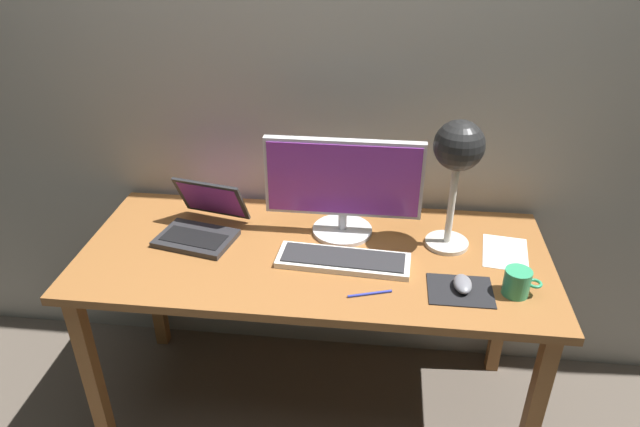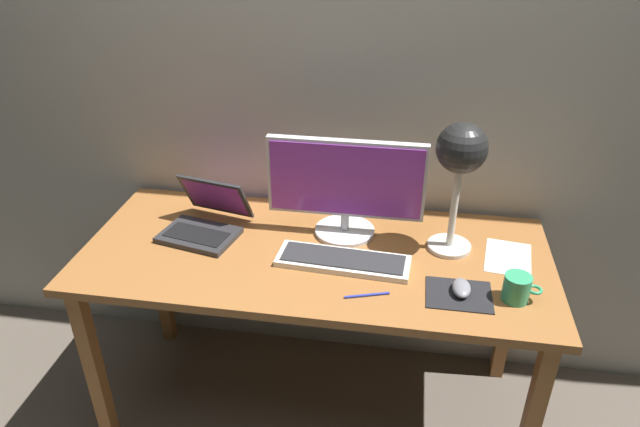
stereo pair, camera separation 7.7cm
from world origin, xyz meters
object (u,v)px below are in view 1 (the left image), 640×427
Objects in this scene: pen at (370,294)px; desk_lamp at (458,155)px; monitor at (343,185)px; mouse at (463,284)px; keyboard_main at (343,260)px; laptop at (203,219)px; coffee_mug at (517,282)px.

desk_lamp is at bearing 50.90° from pen.
mouse is (0.40, -0.30, -0.17)m from monitor.
desk_lamp reaches higher than keyboard_main.
keyboard_main is 3.20× the size of pen.
desk_lamp is 0.53m from pen.
desk_lamp is (0.86, 0.01, 0.29)m from laptop.
laptop is at bearing 164.83° from keyboard_main.
monitor reaches higher than mouse.
desk_lamp reaches higher than monitor.
keyboard_main is at bearing -156.34° from desk_lamp.
laptop is (-0.51, 0.14, 0.04)m from keyboard_main.
keyboard_main is 0.98× the size of desk_lamp.
keyboard_main is 0.39m from mouse.
laptop is at bearing 153.73° from pen.
coffee_mug is (0.56, -0.30, -0.15)m from monitor.
keyboard_main is at bearing 120.41° from pen.
monitor is at bearing 107.67° from pen.
monitor is 1.71× the size of laptop.
laptop is 3.32× the size of mouse.
monitor is at bearing 173.49° from desk_lamp.
mouse is at bearing -14.83° from keyboard_main.
mouse is at bearing 12.11° from pen.
laptop reaches higher than mouse.
coffee_mug is (0.54, -0.10, 0.03)m from keyboard_main.
monitor is 0.42m from pen.
laptop is 0.91m from desk_lamp.
mouse is 0.69× the size of pen.
desk_lamp is 0.41m from mouse.
monitor is at bearing 151.73° from coffee_mug.
coffee_mug reaches higher than keyboard_main.
pen is (0.09, -0.16, -0.01)m from keyboard_main.
keyboard_main is 1.40× the size of laptop.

